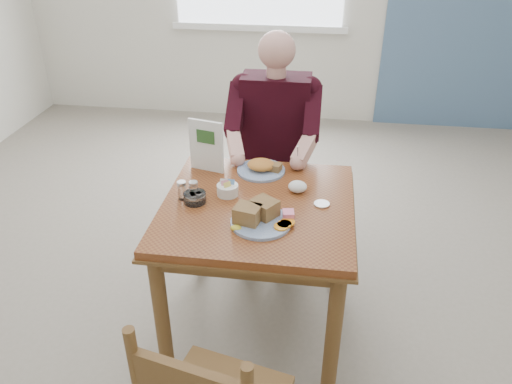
# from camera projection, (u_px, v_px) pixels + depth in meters

# --- Properties ---
(floor) EXTENTS (6.00, 6.00, 0.00)m
(floor) POSITION_uv_depth(u_px,v_px,m) (258.00, 319.00, 2.74)
(floor) COLOR slate
(floor) RESTS_ON ground
(lemon_wedge) EXTENTS (0.06, 0.05, 0.03)m
(lemon_wedge) POSITION_uv_depth(u_px,v_px,m) (236.00, 228.00, 2.16)
(lemon_wedge) COLOR yellow
(lemon_wedge) RESTS_ON table
(napkin) EXTENTS (0.09, 0.08, 0.06)m
(napkin) POSITION_uv_depth(u_px,v_px,m) (298.00, 187.00, 2.44)
(napkin) COLOR white
(napkin) RESTS_ON table
(metal_dish) EXTENTS (0.08, 0.08, 0.01)m
(metal_dish) POSITION_uv_depth(u_px,v_px,m) (322.00, 204.00, 2.35)
(metal_dish) COLOR silver
(metal_dish) RESTS_ON table
(table) EXTENTS (0.92, 0.92, 0.75)m
(table) POSITION_uv_depth(u_px,v_px,m) (258.00, 223.00, 2.42)
(table) COLOR brown
(table) RESTS_ON ground
(chair_far) EXTENTS (0.42, 0.42, 0.95)m
(chair_far) POSITION_uv_depth(u_px,v_px,m) (275.00, 175.00, 3.18)
(chair_far) COLOR brown
(chair_far) RESTS_ON ground
(diner) EXTENTS (0.53, 0.56, 1.39)m
(diner) POSITION_uv_depth(u_px,v_px,m) (274.00, 132.00, 2.94)
(diner) COLOR tan
(diner) RESTS_ON chair_far
(near_plate) EXTENTS (0.35, 0.35, 0.09)m
(near_plate) POSITION_uv_depth(u_px,v_px,m) (260.00, 216.00, 2.21)
(near_plate) COLOR white
(near_plate) RESTS_ON table
(far_plate) EXTENTS (0.31, 0.31, 0.07)m
(far_plate) POSITION_uv_depth(u_px,v_px,m) (262.00, 167.00, 2.63)
(far_plate) COLOR white
(far_plate) RESTS_ON table
(caddy) EXTENTS (0.12, 0.12, 0.08)m
(caddy) POSITION_uv_depth(u_px,v_px,m) (228.00, 190.00, 2.42)
(caddy) COLOR white
(caddy) RESTS_ON table
(shakers) EXTENTS (0.10, 0.05, 0.10)m
(shakers) POSITION_uv_depth(u_px,v_px,m) (188.00, 190.00, 2.37)
(shakers) COLOR white
(shakers) RESTS_ON table
(creamer) EXTENTS (0.13, 0.13, 0.05)m
(creamer) POSITION_uv_depth(u_px,v_px,m) (195.00, 198.00, 2.36)
(creamer) COLOR white
(creamer) RESTS_ON table
(menu) EXTENTS (0.19, 0.06, 0.28)m
(menu) POSITION_uv_depth(u_px,v_px,m) (206.00, 146.00, 2.58)
(menu) COLOR white
(menu) RESTS_ON table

